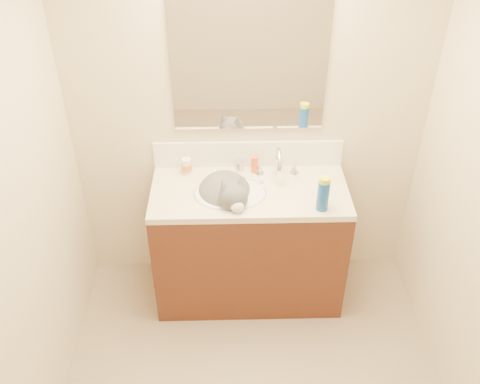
{
  "coord_description": "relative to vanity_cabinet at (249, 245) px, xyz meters",
  "views": [
    {
      "loc": [
        -0.13,
        -1.65,
        2.75
      ],
      "look_at": [
        -0.06,
        0.92,
        0.88
      ],
      "focal_mm": 40.0,
      "sensor_mm": 36.0,
      "label": 1
    }
  ],
  "objects": [
    {
      "name": "amber_bottle",
      "position": [
        0.04,
        0.2,
        0.51
      ],
      "size": [
        0.05,
        0.05,
        0.11
      ],
      "primitive_type": "cylinder",
      "rotation": [
        0.0,
        0.0,
        -0.11
      ],
      "color": "#ED531B",
      "rests_on": "counter_slab"
    },
    {
      "name": "spray_can",
      "position": [
        0.41,
        -0.2,
        0.54
      ],
      "size": [
        0.08,
        0.08,
        0.19
      ],
      "primitive_type": "cylinder",
      "rotation": [
        0.0,
        0.0,
        0.26
      ],
      "color": "#174AA2",
      "rests_on": "counter_slab"
    },
    {
      "name": "toothbrush_head",
      "position": [
        0.08,
        0.06,
        0.46
      ],
      "size": [
        0.02,
        0.03,
        0.02
      ],
      "primitive_type": "cube",
      "rotation": [
        0.0,
        0.0,
        -0.03
      ],
      "color": "#5A8FBF",
      "rests_on": "counter_slab"
    },
    {
      "name": "pill_label",
      "position": [
        -0.39,
        0.19,
        0.5
      ],
      "size": [
        0.08,
        0.08,
        0.04
      ],
      "primitive_type": "cylinder",
      "rotation": [
        0.0,
        0.0,
        -0.2
      ],
      "color": "orange",
      "rests_on": "pill_bottle"
    },
    {
      "name": "room_shell",
      "position": [
        0.0,
        -0.97,
        1.08
      ],
      "size": [
        2.24,
        2.54,
        2.52
      ],
      "color": "beige",
      "rests_on": "ground"
    },
    {
      "name": "cat",
      "position": [
        -0.14,
        -0.02,
        0.43
      ],
      "size": [
        0.45,
        0.5,
        0.35
      ],
      "rotation": [
        0.0,
        0.0,
        0.31
      ],
      "color": "#525052",
      "rests_on": "basin"
    },
    {
      "name": "basin",
      "position": [
        -0.12,
        -0.03,
        0.38
      ],
      "size": [
        0.45,
        0.36,
        0.14
      ],
      "primitive_type": "ellipsoid",
      "color": "white",
      "rests_on": "vanity_cabinet"
    },
    {
      "name": "counter_slab",
      "position": [
        0.0,
        0.0,
        0.43
      ],
      "size": [
        1.2,
        0.55,
        0.04
      ],
      "primitive_type": "cube",
      "color": "beige",
      "rests_on": "vanity_cabinet"
    },
    {
      "name": "faucet",
      "position": [
        0.18,
        0.14,
        0.54
      ],
      "size": [
        0.28,
        0.2,
        0.21
      ],
      "color": "silver",
      "rests_on": "counter_slab"
    },
    {
      "name": "toothbrush",
      "position": [
        0.08,
        0.06,
        0.45
      ],
      "size": [
        0.02,
        0.12,
        0.01
      ],
      "primitive_type": "cube",
      "rotation": [
        0.0,
        0.0,
        -0.03
      ],
      "color": "white",
      "rests_on": "counter_slab"
    },
    {
      "name": "mirror",
      "position": [
        0.0,
        0.26,
        1.13
      ],
      "size": [
        0.9,
        0.02,
        0.8
      ],
      "primitive_type": "cube",
      "color": "white",
      "rests_on": "room_shell"
    },
    {
      "name": "silver_jar",
      "position": [
        -0.06,
        0.22,
        0.48
      ],
      "size": [
        0.05,
        0.05,
        0.06
      ],
      "primitive_type": "cylinder",
      "rotation": [
        0.0,
        0.0,
        0.04
      ],
      "color": "#B7B7BC",
      "rests_on": "counter_slab"
    },
    {
      "name": "spray_cap",
      "position": [
        0.41,
        -0.2,
        0.65
      ],
      "size": [
        0.08,
        0.08,
        0.04
      ],
      "primitive_type": "cylinder",
      "rotation": [
        0.0,
        0.0,
        0.26
      ],
      "color": "#D2DF17",
      "rests_on": "spray_can"
    },
    {
      "name": "pill_bottle",
      "position": [
        -0.39,
        0.19,
        0.5
      ],
      "size": [
        0.07,
        0.07,
        0.1
      ],
      "primitive_type": "cylinder",
      "rotation": [
        0.0,
        0.0,
        -0.2
      ],
      "color": "white",
      "rests_on": "counter_slab"
    },
    {
      "name": "backsplash",
      "position": [
        0.0,
        0.26,
        0.54
      ],
      "size": [
        1.2,
        0.02,
        0.18
      ],
      "primitive_type": "cube",
      "color": "white",
      "rests_on": "counter_slab"
    },
    {
      "name": "vanity_cabinet",
      "position": [
        0.0,
        0.0,
        0.0
      ],
      "size": [
        1.2,
        0.55,
        0.82
      ],
      "primitive_type": "cube",
      "color": "#492113",
      "rests_on": "ground"
    }
  ]
}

